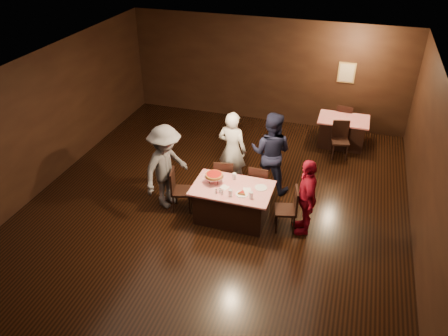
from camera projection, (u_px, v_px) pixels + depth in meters
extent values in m
plane|color=black|center=(211.00, 216.00, 9.18)|extent=(10.00, 10.00, 0.00)
cube|color=silver|center=(208.00, 80.00, 7.60)|extent=(8.00, 10.00, 0.04)
cube|color=black|center=(267.00, 71.00, 12.45)|extent=(8.00, 0.04, 3.00)
cube|color=black|center=(34.00, 127.00, 9.41)|extent=(0.04, 10.00, 3.00)
cube|color=black|center=(433.00, 190.00, 7.37)|extent=(0.04, 10.00, 3.00)
cube|color=tan|center=(347.00, 73.00, 11.76)|extent=(0.46, 0.03, 0.56)
cube|color=beige|center=(346.00, 73.00, 11.74)|extent=(0.38, 0.01, 0.48)
cube|color=#B60C19|center=(232.00, 203.00, 8.94)|extent=(1.60, 1.00, 0.77)
cube|color=red|center=(342.00, 132.00, 11.66)|extent=(1.30, 0.90, 0.77)
cube|color=black|center=(224.00, 177.00, 9.60)|extent=(0.49, 0.49, 0.95)
cube|color=black|center=(260.00, 183.00, 9.39)|extent=(0.43, 0.43, 0.95)
cube|color=black|center=(182.00, 190.00, 9.17)|extent=(0.51, 0.51, 0.95)
cube|color=black|center=(286.00, 209.00, 8.61)|extent=(0.51, 0.51, 0.95)
cube|color=black|center=(340.00, 141.00, 11.05)|extent=(0.50, 0.50, 0.95)
cube|color=black|center=(344.00, 120.00, 12.10)|extent=(0.46, 0.46, 0.95)
imported|color=silver|center=(232.00, 150.00, 9.74)|extent=(0.72, 0.53, 1.83)
imported|color=black|center=(271.00, 153.00, 9.57)|extent=(0.96, 0.76, 1.90)
imported|color=#545358|center=(166.00, 167.00, 9.07)|extent=(1.02, 1.37, 1.88)
imported|color=#A30F28|center=(306.00, 197.00, 8.39)|extent=(0.65, 1.03, 1.62)
cylinder|color=black|center=(216.00, 177.00, 8.92)|extent=(0.01, 0.01, 0.15)
cylinder|color=black|center=(209.00, 180.00, 8.82)|extent=(0.01, 0.01, 0.15)
cylinder|color=black|center=(217.00, 182.00, 8.77)|extent=(0.01, 0.01, 0.15)
cylinder|color=silver|center=(214.00, 176.00, 8.79)|extent=(0.38, 0.38, 0.01)
cylinder|color=#B27233|center=(214.00, 175.00, 8.78)|extent=(0.35, 0.35, 0.05)
cylinder|color=#A5140C|center=(214.00, 174.00, 8.76)|extent=(0.30, 0.30, 0.01)
cylinder|color=white|center=(242.00, 194.00, 8.52)|extent=(0.25, 0.25, 0.01)
cylinder|color=#B27233|center=(242.00, 193.00, 8.50)|extent=(0.18, 0.18, 0.04)
cylinder|color=#A5140C|center=(242.00, 192.00, 8.49)|extent=(0.14, 0.14, 0.01)
cylinder|color=white|center=(261.00, 188.00, 8.71)|extent=(0.25, 0.25, 0.01)
cylinder|color=silver|center=(230.00, 193.00, 8.44)|extent=(0.08, 0.08, 0.14)
cylinder|color=silver|center=(251.00, 195.00, 8.38)|extent=(0.08, 0.08, 0.14)
cylinder|color=silver|center=(234.00, 176.00, 8.95)|extent=(0.08, 0.08, 0.14)
cylinder|color=silver|center=(220.00, 191.00, 8.55)|extent=(0.04, 0.04, 0.08)
cylinder|color=silver|center=(220.00, 189.00, 8.53)|extent=(0.05, 0.05, 0.02)
cylinder|color=silver|center=(222.00, 193.00, 8.50)|extent=(0.04, 0.04, 0.08)
cylinder|color=silver|center=(222.00, 191.00, 8.48)|extent=(0.05, 0.05, 0.02)
cylinder|color=silver|center=(216.00, 192.00, 8.53)|extent=(0.04, 0.04, 0.08)
cylinder|color=silver|center=(216.00, 190.00, 8.51)|extent=(0.05, 0.05, 0.02)
cube|color=white|center=(247.00, 190.00, 8.65)|extent=(0.19, 0.19, 0.01)
cube|color=white|center=(224.00, 187.00, 8.73)|extent=(0.21, 0.21, 0.01)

